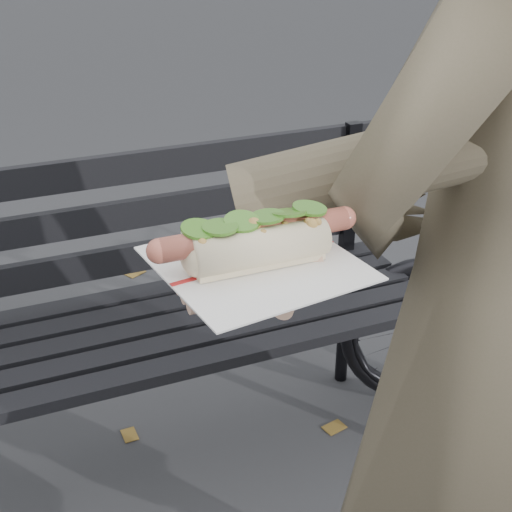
{
  "coord_description": "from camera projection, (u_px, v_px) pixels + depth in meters",
  "views": [
    {
      "loc": [
        -0.24,
        -0.64,
        1.47
      ],
      "look_at": [
        0.0,
        -0.05,
        1.14
      ],
      "focal_mm": 50.0,
      "sensor_mm": 36.0,
      "label": 1
    }
  ],
  "objects": [
    {
      "name": "park_bench",
      "position": [
        137.0,
        299.0,
        1.84
      ],
      "size": [
        1.5,
        0.44,
        0.88
      ],
      "color": "black",
      "rests_on": "ground"
    },
    {
      "name": "person",
      "position": [
        493.0,
        322.0,
        1.06
      ],
      "size": [
        0.74,
        0.58,
        1.8
      ],
      "primitive_type": "imported",
      "rotation": [
        0.0,
        0.0,
        3.39
      ],
      "color": "brown",
      "rests_on": "ground"
    },
    {
      "name": "held_hotdog",
      "position": [
        394.0,
        177.0,
        0.83
      ],
      "size": [
        0.64,
        0.31,
        0.2
      ],
      "color": "brown"
    }
  ]
}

